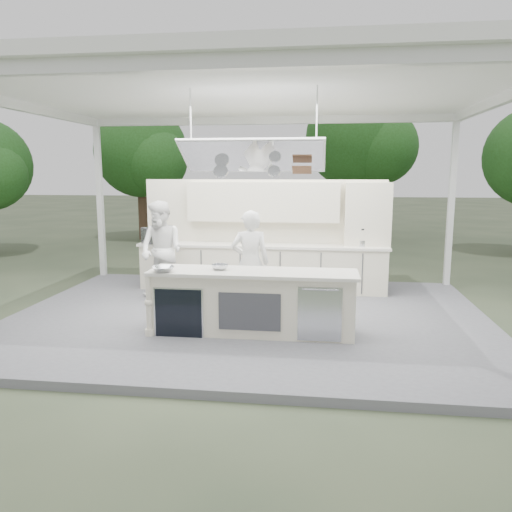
# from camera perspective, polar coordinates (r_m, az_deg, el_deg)

# --- Properties ---
(ground) EXTENTS (90.00, 90.00, 0.00)m
(ground) POSITION_cam_1_polar(r_m,az_deg,el_deg) (8.57, -0.85, -7.53)
(ground) COLOR #4D563B
(ground) RESTS_ON ground
(stage_deck) EXTENTS (8.00, 6.00, 0.12)m
(stage_deck) POSITION_cam_1_polar(r_m,az_deg,el_deg) (8.55, -0.85, -7.15)
(stage_deck) COLOR slate
(stage_deck) RESTS_ON ground
(tent) EXTENTS (8.20, 6.20, 3.86)m
(tent) POSITION_cam_1_polar(r_m,az_deg,el_deg) (8.26, -0.91, 17.86)
(tent) COLOR white
(tent) RESTS_ON ground
(demo_island) EXTENTS (3.10, 0.79, 0.95)m
(demo_island) POSITION_cam_1_polar(r_m,az_deg,el_deg) (7.51, -0.53, -5.26)
(demo_island) COLOR beige
(demo_island) RESTS_ON stage_deck
(back_counter) EXTENTS (5.08, 0.72, 0.95)m
(back_counter) POSITION_cam_1_polar(r_m,az_deg,el_deg) (10.25, 0.69, -1.24)
(back_counter) COLOR beige
(back_counter) RESTS_ON stage_deck
(back_wall_unit) EXTENTS (5.05, 0.48, 2.25)m
(back_wall_unit) POSITION_cam_1_polar(r_m,az_deg,el_deg) (10.29, 3.31, 4.28)
(back_wall_unit) COLOR beige
(back_wall_unit) RESTS_ON stage_deck
(tree_cluster) EXTENTS (19.55, 9.40, 5.85)m
(tree_cluster) POSITION_cam_1_polar(r_m,az_deg,el_deg) (17.94, 3.27, 11.99)
(tree_cluster) COLOR #4B3725
(tree_cluster) RESTS_ON ground
(head_chef) EXTENTS (0.70, 0.52, 1.77)m
(head_chef) POSITION_cam_1_polar(r_m,az_deg,el_deg) (8.47, -0.66, -0.73)
(head_chef) COLOR white
(head_chef) RESTS_ON stage_deck
(sous_chef) EXTENTS (1.11, 1.00, 1.87)m
(sous_chef) POSITION_cam_1_polar(r_m,az_deg,el_deg) (9.58, -10.74, 0.61)
(sous_chef) COLOR white
(sous_chef) RESTS_ON stage_deck
(toaster_oven) EXTENTS (0.69, 0.57, 0.33)m
(toaster_oven) POSITION_cam_1_polar(r_m,az_deg,el_deg) (10.43, -11.10, 2.31)
(toaster_oven) COLOR silver
(toaster_oven) RESTS_ON back_counter
(bowl_large) EXTENTS (0.43, 0.43, 0.08)m
(bowl_large) POSITION_cam_1_polar(r_m,az_deg,el_deg) (7.46, -10.58, -1.48)
(bowl_large) COLOR silver
(bowl_large) RESTS_ON demo_island
(bowl_small) EXTENTS (0.27, 0.27, 0.08)m
(bowl_small) POSITION_cam_1_polar(r_m,az_deg,el_deg) (7.52, -4.14, -1.27)
(bowl_small) COLOR silver
(bowl_small) RESTS_ON demo_island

